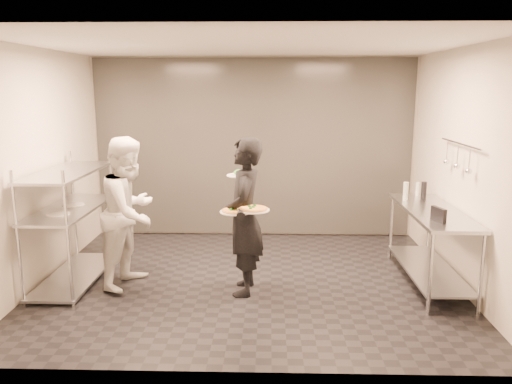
{
  "coord_description": "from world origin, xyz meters",
  "views": [
    {
      "loc": [
        0.25,
        -5.76,
        2.34
      ],
      "look_at": [
        0.09,
        0.1,
        1.1
      ],
      "focal_mm": 35.0,
      "sensor_mm": 36.0,
      "label": 1
    }
  ],
  "objects_px": {
    "waiter": "(244,217)",
    "bottle_green": "(406,191)",
    "pizza_plate_far": "(254,209)",
    "bottle_dark": "(424,191)",
    "bottle_clear": "(418,189)",
    "pass_rack": "(71,219)",
    "pos_monitor": "(438,215)",
    "pizza_plate_near": "(236,211)",
    "salad_plate": "(240,174)",
    "chef": "(130,212)",
    "prep_counter": "(431,234)"
  },
  "relations": [
    {
      "from": "pizza_plate_far",
      "to": "bottle_dark",
      "type": "distance_m",
      "value": 2.38
    },
    {
      "from": "pos_monitor",
      "to": "bottle_green",
      "type": "relative_size",
      "value": 0.95
    },
    {
      "from": "pass_rack",
      "to": "bottle_green",
      "type": "xyz_separation_m",
      "value": [
        4.14,
        0.5,
        0.27
      ]
    },
    {
      "from": "chef",
      "to": "salad_plate",
      "type": "bearing_deg",
      "value": -70.38
    },
    {
      "from": "bottle_clear",
      "to": "bottle_green",
      "type": "bearing_deg",
      "value": -128.54
    },
    {
      "from": "waiter",
      "to": "pizza_plate_far",
      "type": "bearing_deg",
      "value": 31.05
    },
    {
      "from": "pizza_plate_near",
      "to": "bottle_dark",
      "type": "distance_m",
      "value": 2.54
    },
    {
      "from": "pizza_plate_near",
      "to": "pos_monitor",
      "type": "height_order",
      "value": "pos_monitor"
    },
    {
      "from": "chef",
      "to": "bottle_green",
      "type": "xyz_separation_m",
      "value": [
        3.38,
        0.6,
        0.15
      ]
    },
    {
      "from": "bottle_dark",
      "to": "prep_counter",
      "type": "bearing_deg",
      "value": -94.61
    },
    {
      "from": "pass_rack",
      "to": "pizza_plate_far",
      "type": "bearing_deg",
      "value": -12.76
    },
    {
      "from": "waiter",
      "to": "pizza_plate_far",
      "type": "xyz_separation_m",
      "value": [
        0.11,
        -0.19,
        0.14
      ]
    },
    {
      "from": "bottle_dark",
      "to": "salad_plate",
      "type": "bearing_deg",
      "value": -166.9
    },
    {
      "from": "bottle_clear",
      "to": "pizza_plate_near",
      "type": "bearing_deg",
      "value": -151.55
    },
    {
      "from": "pos_monitor",
      "to": "pizza_plate_near",
      "type": "bearing_deg",
      "value": 160.11
    },
    {
      "from": "waiter",
      "to": "pizza_plate_far",
      "type": "distance_m",
      "value": 0.26
    },
    {
      "from": "pizza_plate_far",
      "to": "bottle_dark",
      "type": "bearing_deg",
      "value": 25.63
    },
    {
      "from": "prep_counter",
      "to": "waiter",
      "type": "xyz_separation_m",
      "value": [
        -2.21,
        -0.32,
        0.27
      ]
    },
    {
      "from": "pos_monitor",
      "to": "waiter",
      "type": "bearing_deg",
      "value": 155.79
    },
    {
      "from": "chef",
      "to": "bottle_green",
      "type": "bearing_deg",
      "value": -63.92
    },
    {
      "from": "pizza_plate_far",
      "to": "bottle_clear",
      "type": "relative_size",
      "value": 2.04
    },
    {
      "from": "pizza_plate_near",
      "to": "bottle_green",
      "type": "height_order",
      "value": "bottle_green"
    },
    {
      "from": "pizza_plate_near",
      "to": "bottle_green",
      "type": "bearing_deg",
      "value": 24.74
    },
    {
      "from": "bottle_green",
      "to": "salad_plate",
      "type": "bearing_deg",
      "value": -166.03
    },
    {
      "from": "waiter",
      "to": "chef",
      "type": "distance_m",
      "value": 1.38
    },
    {
      "from": "pizza_plate_far",
      "to": "bottle_dark",
      "type": "height_order",
      "value": "bottle_dark"
    },
    {
      "from": "bottle_clear",
      "to": "prep_counter",
      "type": "bearing_deg",
      "value": -93.38
    },
    {
      "from": "pizza_plate_near",
      "to": "bottle_clear",
      "type": "relative_size",
      "value": 2.0
    },
    {
      "from": "pass_rack",
      "to": "pos_monitor",
      "type": "distance_m",
      "value": 4.25
    },
    {
      "from": "pos_monitor",
      "to": "pass_rack",
      "type": "bearing_deg",
      "value": 154.8
    },
    {
      "from": "waiter",
      "to": "bottle_green",
      "type": "bearing_deg",
      "value": 112.87
    },
    {
      "from": "bottle_green",
      "to": "bottle_dark",
      "type": "distance_m",
      "value": 0.23
    },
    {
      "from": "bottle_clear",
      "to": "salad_plate",
      "type": "bearing_deg",
      "value": -160.59
    },
    {
      "from": "salad_plate",
      "to": "pass_rack",
      "type": "bearing_deg",
      "value": 179.53
    },
    {
      "from": "chef",
      "to": "pizza_plate_near",
      "type": "relative_size",
      "value": 5.16
    },
    {
      "from": "prep_counter",
      "to": "salad_plate",
      "type": "height_order",
      "value": "salad_plate"
    },
    {
      "from": "salad_plate",
      "to": "waiter",
      "type": "bearing_deg",
      "value": -77.37
    },
    {
      "from": "prep_counter",
      "to": "bottle_clear",
      "type": "xyz_separation_m",
      "value": [
        0.05,
        0.8,
        0.38
      ]
    },
    {
      "from": "pass_rack",
      "to": "bottle_green",
      "type": "bearing_deg",
      "value": 6.92
    },
    {
      "from": "waiter",
      "to": "pos_monitor",
      "type": "xyz_separation_m",
      "value": [
        2.09,
        -0.24,
        0.1
      ]
    },
    {
      "from": "chef",
      "to": "pizza_plate_far",
      "type": "xyz_separation_m",
      "value": [
        1.47,
        -0.41,
        0.15
      ]
    },
    {
      "from": "pass_rack",
      "to": "bottle_green",
      "type": "distance_m",
      "value": 4.18
    },
    {
      "from": "waiter",
      "to": "bottle_dark",
      "type": "relative_size",
      "value": 7.66
    },
    {
      "from": "chef",
      "to": "bottle_clear",
      "type": "height_order",
      "value": "chef"
    },
    {
      "from": "waiter",
      "to": "pizza_plate_near",
      "type": "height_order",
      "value": "waiter"
    },
    {
      "from": "pass_rack",
      "to": "salad_plate",
      "type": "xyz_separation_m",
      "value": [
        2.05,
        -0.02,
        0.57
      ]
    },
    {
      "from": "salad_plate",
      "to": "bottle_dark",
      "type": "height_order",
      "value": "salad_plate"
    },
    {
      "from": "pizza_plate_near",
      "to": "pizza_plate_far",
      "type": "height_order",
      "value": "pizza_plate_far"
    },
    {
      "from": "prep_counter",
      "to": "chef",
      "type": "relative_size",
      "value": 1.01
    },
    {
      "from": "bottle_clear",
      "to": "pizza_plate_far",
      "type": "bearing_deg",
      "value": -148.67
    }
  ]
}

